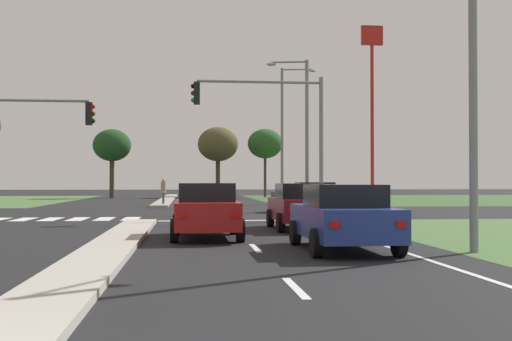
{
  "coord_description": "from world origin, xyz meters",
  "views": [
    {
      "loc": [
        1.85,
        -4.15,
        1.65
      ],
      "look_at": [
        6.27,
        37.89,
        2.37
      ],
      "focal_mm": 45.38,
      "sensor_mm": 36.0,
      "label": 1
    }
  ],
  "objects": [
    {
      "name": "stop_bar_near",
      "position": [
        3.8,
        23.0,
        0.01
      ],
      "size": [
        6.4,
        0.5,
        0.01
      ],
      "primitive_type": "cube",
      "color": "silver",
      "rests_on": "ground"
    },
    {
      "name": "car_red_sixth",
      "position": [
        2.38,
        14.66,
        0.81
      ],
      "size": [
        1.99,
        4.26,
        1.6
      ],
      "color": "#A31919",
      "rests_on": "ground"
    },
    {
      "name": "treeline_fourth",
      "position": [
        4.96,
        63.53,
        5.53
      ],
      "size": [
        4.23,
        4.23,
        7.37
      ],
      "color": "#423323",
      "rests_on": "ground"
    },
    {
      "name": "street_lamp_third",
      "position": [
        8.66,
        40.94,
        5.4
      ],
      "size": [
        2.5,
        0.61,
        9.67
      ],
      "color": "gray",
      "rests_on": "ground"
    },
    {
      "name": "crosswalk_bar_fifth",
      "position": [
        -1.8,
        24.8,
        0.01
      ],
      "size": [
        0.7,
        2.8,
        0.01
      ],
      "primitive_type": "cube",
      "color": "silver",
      "rests_on": "ground"
    },
    {
      "name": "pedestrian_at_median",
      "position": [
        0.17,
        40.32,
        1.18
      ],
      "size": [
        0.34,
        0.34,
        1.72
      ],
      "rotation": [
        0.0,
        0.0,
        0.88
      ],
      "color": "#4C4C4C",
      "rests_on": "median_island_far"
    },
    {
      "name": "ground_plane",
      "position": [
        0.0,
        30.0,
        0.0
      ],
      "size": [
        200.0,
        200.0,
        0.0
      ],
      "primitive_type": "plane",
      "color": "black"
    },
    {
      "name": "crosswalk_bar_second",
      "position": [
        -5.25,
        24.8,
        0.01
      ],
      "size": [
        0.7,
        2.8,
        0.01
      ],
      "primitive_type": "cube",
      "color": "silver",
      "rests_on": "ground"
    },
    {
      "name": "crosswalk_bar_third",
      "position": [
        -4.1,
        24.8,
        0.01
      ],
      "size": [
        0.7,
        2.8,
        0.01
      ],
      "primitive_type": "cube",
      "color": "silver",
      "rests_on": "ground"
    },
    {
      "name": "lane_dash_fourth",
      "position": [
        3.5,
        23.72,
        0.01
      ],
      "size": [
        0.14,
        2.0,
        0.01
      ],
      "primitive_type": "cube",
      "color": "silver",
      "rests_on": "ground"
    },
    {
      "name": "median_island_far",
      "position": [
        0.0,
        55.0,
        0.07
      ],
      "size": [
        1.2,
        36.0,
        0.14
      ],
      "primitive_type": "cube",
      "color": "gray",
      "rests_on": "ground"
    },
    {
      "name": "fastfood_pole_sign",
      "position": [
        16.96,
        47.78,
        10.34
      ],
      "size": [
        1.8,
        0.4,
        14.54
      ],
      "color": "red",
      "rests_on": "ground"
    },
    {
      "name": "grass_verge_far_right",
      "position": [
        25.5,
        54.5,
        0.0
      ],
      "size": [
        35.0,
        35.0,
        0.01
      ],
      "primitive_type": "cube",
      "color": "#385B2D",
      "rests_on": "ground"
    },
    {
      "name": "median_island_near",
      "position": [
        0.0,
        11.0,
        0.07
      ],
      "size": [
        1.2,
        22.0,
        0.14
      ],
      "primitive_type": "cube",
      "color": "#ADA89E",
      "rests_on": "ground"
    },
    {
      "name": "crosswalk_bar_sixth",
      "position": [
        -0.65,
        24.8,
        0.01
      ],
      "size": [
        0.7,
        2.8,
        0.01
      ],
      "primitive_type": "cube",
      "color": "silver",
      "rests_on": "ground"
    },
    {
      "name": "traffic_signal_near_right",
      "position": [
        5.58,
        23.4,
        4.3
      ],
      "size": [
        5.74,
        0.32,
        6.19
      ],
      "color": "gray",
      "rests_on": "ground"
    },
    {
      "name": "street_lamp_second",
      "position": [
        8.25,
        31.42,
        4.76
      ],
      "size": [
        2.34,
        0.64,
        8.46
      ],
      "color": "gray",
      "rests_on": "ground"
    },
    {
      "name": "traffic_signal_near_left",
      "position": [
        -5.44,
        23.4,
        3.7
      ],
      "size": [
        5.67,
        0.32,
        5.26
      ],
      "color": "gray",
      "rests_on": "ground"
    },
    {
      "name": "treeline_fifth",
      "position": [
        10.0,
        63.98,
        5.66
      ],
      "size": [
        3.7,
        3.7,
        7.26
      ],
      "color": "#423323",
      "rests_on": "ground"
    },
    {
      "name": "lane_dash_second",
      "position": [
        3.5,
        11.72,
        0.01
      ],
      "size": [
        0.14,
        2.0,
        0.01
      ],
      "primitive_type": "cube",
      "color": "silver",
      "rests_on": "ground"
    },
    {
      "name": "crosswalk_bar_fourth",
      "position": [
        -2.95,
        24.8,
        0.01
      ],
      "size": [
        0.7,
        2.8,
        0.01
      ],
      "primitive_type": "cube",
      "color": "silver",
      "rests_on": "ground"
    },
    {
      "name": "car_maroon_fifth",
      "position": [
        5.72,
        17.82,
        0.81
      ],
      "size": [
        2.01,
        4.16,
        1.58
      ],
      "color": "maroon",
      "rests_on": "ground"
    },
    {
      "name": "car_blue_third",
      "position": [
        5.53,
        10.97,
        0.8
      ],
      "size": [
        2.05,
        4.43,
        1.58
      ],
      "color": "navy",
      "rests_on": "ground"
    },
    {
      "name": "lane_dash_near",
      "position": [
        3.5,
        5.72,
        0.01
      ],
      "size": [
        0.14,
        2.0,
        0.01
      ],
      "primitive_type": "cube",
      "color": "silver",
      "rests_on": "ground"
    },
    {
      "name": "street_lamp_near",
      "position": [
        8.55,
        10.41,
        5.35
      ],
      "size": [
        1.38,
        2.0,
        9.6
      ],
      "color": "gray",
      "rests_on": "ground"
    },
    {
      "name": "treeline_third",
      "position": [
        -5.68,
        61.09,
        5.2
      ],
      "size": [
        3.76,
        3.76,
        6.86
      ],
      "color": "#423323",
      "rests_on": "ground"
    },
    {
      "name": "edge_line_right",
      "position": [
        6.85,
        12.0,
        0.01
      ],
      "size": [
        0.14,
        24.0,
        0.01
      ],
      "primitive_type": "cube",
      "color": "silver",
      "rests_on": "ground"
    },
    {
      "name": "car_black_near",
      "position": [
        8.52,
        30.15,
        0.82
      ],
      "size": [
        4.25,
        2.1,
        1.61
      ],
      "rotation": [
        0.0,
        0.0,
        1.57
      ],
      "color": "black",
      "rests_on": "ground"
    },
    {
      "name": "lane_dash_third",
      "position": [
        3.5,
        17.72,
        0.01
      ],
      "size": [
        0.14,
        2.0,
        0.01
      ],
      "primitive_type": "cube",
      "color": "silver",
      "rests_on": "ground"
    }
  ]
}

